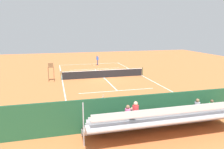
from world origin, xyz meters
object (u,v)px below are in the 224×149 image
at_px(tennis_player, 97,59).
at_px(tennis_ball_near, 98,67).
at_px(equipment_bag, 153,118).
at_px(umpire_chair, 51,70).
at_px(courtside_bench, 182,109).
at_px(tennis_net, 104,74).
at_px(bleacher_stand, 163,119).
at_px(line_judge, 103,110).
at_px(tennis_racket, 94,65).

height_order(tennis_player, tennis_ball_near, tennis_player).
distance_m(equipment_bag, tennis_player, 22.99).
distance_m(umpire_chair, courtside_bench, 15.61).
relative_size(tennis_net, bleacher_stand, 1.14).
bearing_deg(bleacher_stand, equipment_bag, -99.21).
bearing_deg(line_judge, tennis_player, -100.18).
relative_size(tennis_player, tennis_ball_near, 29.18).
bearing_deg(tennis_player, bleacher_stand, 87.49).
xyz_separation_m(bleacher_stand, equipment_bag, (-0.31, -1.94, -0.73)).
xyz_separation_m(tennis_racket, line_judge, (3.51, 22.95, 1.00)).
height_order(umpire_chair, tennis_player, umpire_chair).
xyz_separation_m(tennis_net, umpire_chair, (6.20, 0.34, 0.81)).
bearing_deg(bleacher_stand, line_judge, -33.30).
bearing_deg(equipment_bag, tennis_racket, -90.43).
height_order(umpire_chair, tennis_ball_near, umpire_chair).
height_order(umpire_chair, line_judge, umpire_chair).
distance_m(tennis_net, tennis_player, 9.64).
xyz_separation_m(bleacher_stand, line_judge, (3.02, -1.99, 0.10)).
xyz_separation_m(tennis_racket, tennis_ball_near, (-0.41, 1.69, 0.02)).
xyz_separation_m(equipment_bag, tennis_ball_near, (-0.58, -21.30, -0.15)).
distance_m(tennis_net, line_judge, 13.70).
bearing_deg(tennis_ball_near, courtside_bench, 94.35).
distance_m(courtside_bench, tennis_racket, 22.96).
bearing_deg(tennis_net, courtside_bench, 100.66).
height_order(tennis_net, umpire_chair, umpire_chair).
distance_m(tennis_net, umpire_chair, 6.26).
xyz_separation_m(umpire_chair, equipment_bag, (-6.51, 13.06, -1.13)).
height_order(bleacher_stand, tennis_racket, bleacher_stand).
relative_size(tennis_net, equipment_bag, 11.44).
distance_m(tennis_racket, tennis_ball_near, 1.74).
xyz_separation_m(bleacher_stand, tennis_racket, (-0.49, -24.93, -0.90)).
xyz_separation_m(tennis_net, equipment_bag, (-0.31, 13.40, -0.32)).
height_order(tennis_net, line_judge, line_judge).
bearing_deg(umpire_chair, tennis_ball_near, -130.70).
height_order(equipment_bag, tennis_player, tennis_player).
height_order(equipment_bag, line_judge, line_judge).
bearing_deg(tennis_racket, equipment_bag, 89.57).
bearing_deg(line_judge, courtside_bench, -179.15).
bearing_deg(equipment_bag, tennis_ball_near, -91.55).
bearing_deg(courtside_bench, tennis_player, -86.46).
distance_m(tennis_player, tennis_ball_near, 1.94).
relative_size(umpire_chair, tennis_ball_near, 32.42).
height_order(tennis_net, tennis_ball_near, tennis_net).
height_order(equipment_bag, tennis_racket, equipment_bag).
relative_size(courtside_bench, tennis_racket, 3.23).
bearing_deg(tennis_ball_near, tennis_net, 83.60).
distance_m(tennis_ball_near, line_judge, 21.64).
bearing_deg(courtside_bench, umpire_chair, -56.08).
bearing_deg(line_judge, tennis_ball_near, -100.43).
bearing_deg(courtside_bench, tennis_racket, -84.96).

